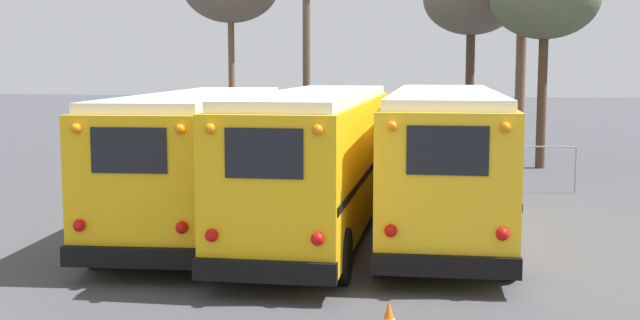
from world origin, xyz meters
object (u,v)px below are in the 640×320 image
object	(u,v)px
bare_tree_0	(472,0)
bare_tree_3	(545,0)
utility_pole	(306,53)
school_bus_0	(201,155)
school_bus_2	(444,156)
school_bus_1	(317,158)

from	to	relation	value
bare_tree_0	bare_tree_3	bearing A→B (deg)	-62.96
utility_pole	bare_tree_0	xyz separation A→B (m)	(5.90, 8.00, 2.35)
school_bus_0	bare_tree_0	world-z (taller)	bare_tree_0
school_bus_2	bare_tree_3	size ratio (longest dim) A/B	1.39
utility_pole	bare_tree_3	bearing A→B (deg)	20.94
school_bus_1	utility_pole	bearing A→B (deg)	100.54
utility_pole	bare_tree_3	distance (m)	9.15
utility_pole	bare_tree_0	bearing A→B (deg)	53.60
school_bus_2	utility_pole	size ratio (longest dim) A/B	1.32
school_bus_2	school_bus_0	bearing A→B (deg)	-175.96
school_bus_1	school_bus_2	bearing A→B (deg)	16.17
school_bus_1	utility_pole	size ratio (longest dim) A/B	1.32
utility_pole	school_bus_1	bearing A→B (deg)	-79.46
bare_tree_3	bare_tree_0	bearing A→B (deg)	117.04
utility_pole	school_bus_2	bearing A→B (deg)	-62.58
school_bus_2	bare_tree_0	xyz separation A→B (m)	(1.25, 16.96, 4.84)
bare_tree_0	school_bus_1	bearing A→B (deg)	-102.91
school_bus_0	school_bus_1	world-z (taller)	school_bus_1
school_bus_0	bare_tree_3	distance (m)	16.29
bare_tree_0	utility_pole	bearing A→B (deg)	-126.40
bare_tree_3	school_bus_0	bearing A→B (deg)	-126.69
utility_pole	school_bus_0	bearing A→B (deg)	-96.14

